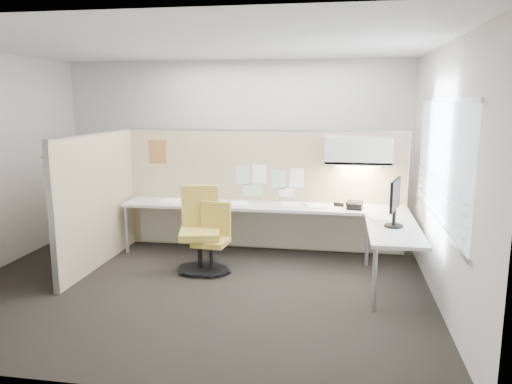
% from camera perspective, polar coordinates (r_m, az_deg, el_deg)
% --- Properties ---
extents(floor, '(5.50, 4.50, 0.01)m').
position_cam_1_polar(floor, '(6.20, -6.65, -10.37)').
color(floor, black).
rests_on(floor, ground).
extents(ceiling, '(5.50, 4.50, 0.01)m').
position_cam_1_polar(ceiling, '(5.82, -7.27, 16.43)').
color(ceiling, white).
rests_on(ceiling, wall_back).
extents(wall_back, '(5.50, 0.02, 2.80)m').
position_cam_1_polar(wall_back, '(8.01, -2.38, 4.84)').
color(wall_back, beige).
rests_on(wall_back, ground).
extents(wall_front, '(5.50, 0.02, 2.80)m').
position_cam_1_polar(wall_front, '(3.78, -16.65, -2.23)').
color(wall_front, beige).
rests_on(wall_front, ground).
extents(wall_right, '(0.02, 4.50, 2.80)m').
position_cam_1_polar(wall_right, '(5.71, 20.56, 1.80)').
color(wall_right, beige).
rests_on(wall_right, ground).
extents(window_pane, '(0.01, 2.80, 1.30)m').
position_cam_1_polar(window_pane, '(5.69, 20.42, 3.30)').
color(window_pane, '#9FADB9').
rests_on(window_pane, wall_right).
extents(partition_back, '(4.10, 0.06, 1.75)m').
position_cam_1_polar(partition_back, '(7.35, 0.80, 0.19)').
color(partition_back, tan).
rests_on(partition_back, floor).
extents(partition_left, '(0.06, 2.20, 1.75)m').
position_cam_1_polar(partition_left, '(6.95, -17.61, -0.94)').
color(partition_left, tan).
rests_on(partition_left, floor).
extents(desk, '(4.00, 2.07, 0.73)m').
position_cam_1_polar(desk, '(6.90, 3.32, -2.84)').
color(desk, beige).
rests_on(desk, floor).
extents(overhead_bin, '(0.90, 0.36, 0.38)m').
position_cam_1_polar(overhead_bin, '(6.98, 11.60, 4.67)').
color(overhead_bin, beige).
rests_on(overhead_bin, partition_back).
extents(task_light_strip, '(0.60, 0.06, 0.02)m').
position_cam_1_polar(task_light_strip, '(7.00, 11.54, 2.96)').
color(task_light_strip, '#FFEABF').
rests_on(task_light_strip, overhead_bin).
extents(pinned_papers, '(1.01, 0.00, 0.47)m').
position_cam_1_polar(pinned_papers, '(7.28, 1.38, 1.34)').
color(pinned_papers, '#8CBF8C').
rests_on(pinned_papers, partition_back).
extents(poster, '(0.28, 0.00, 0.35)m').
position_cam_1_polar(poster, '(7.65, -11.20, 4.52)').
color(poster, orange).
rests_on(poster, partition_back).
extents(chair_left, '(0.61, 0.62, 1.07)m').
position_cam_1_polar(chair_left, '(6.53, -6.43, -4.59)').
color(chair_left, black).
rests_on(chair_left, floor).
extents(chair_right, '(0.46, 0.47, 0.88)m').
position_cam_1_polar(chair_right, '(6.47, -4.96, -5.55)').
color(chair_right, black).
rests_on(chair_right, floor).
extents(monitor, '(0.22, 0.52, 0.56)m').
position_cam_1_polar(monitor, '(5.99, 15.60, -0.89)').
color(monitor, black).
rests_on(monitor, desk).
extents(phone, '(0.24, 0.22, 0.12)m').
position_cam_1_polar(phone, '(6.90, 11.18, -1.51)').
color(phone, black).
rests_on(phone, desk).
extents(stapler, '(0.14, 0.09, 0.05)m').
position_cam_1_polar(stapler, '(7.04, 9.45, -1.43)').
color(stapler, black).
rests_on(stapler, desk).
extents(tape_dispenser, '(0.12, 0.10, 0.06)m').
position_cam_1_polar(tape_dispenser, '(7.08, 10.70, -1.36)').
color(tape_dispenser, black).
rests_on(tape_dispenser, desk).
extents(coat_hook, '(0.18, 0.46, 1.37)m').
position_cam_1_polar(coat_hook, '(6.18, -22.11, 2.47)').
color(coat_hook, silver).
rests_on(coat_hook, partition_left).
extents(paper_stack_0, '(0.25, 0.32, 0.04)m').
position_cam_1_polar(paper_stack_0, '(7.31, -9.86, -1.06)').
color(paper_stack_0, white).
rests_on(paper_stack_0, desk).
extents(paper_stack_1, '(0.27, 0.33, 0.02)m').
position_cam_1_polar(paper_stack_1, '(7.28, -7.17, -1.09)').
color(paper_stack_1, white).
rests_on(paper_stack_1, desk).
extents(paper_stack_2, '(0.24, 0.31, 0.03)m').
position_cam_1_polar(paper_stack_2, '(7.01, -1.89, -1.41)').
color(paper_stack_2, white).
rests_on(paper_stack_2, desk).
extents(paper_stack_3, '(0.26, 0.32, 0.02)m').
position_cam_1_polar(paper_stack_3, '(7.04, 4.01, -1.44)').
color(paper_stack_3, white).
rests_on(paper_stack_3, desk).
extents(paper_stack_4, '(0.28, 0.34, 0.02)m').
position_cam_1_polar(paper_stack_4, '(6.98, 6.74, -1.57)').
color(paper_stack_4, white).
rests_on(paper_stack_4, desk).
extents(paper_stack_5, '(0.31, 0.36, 0.02)m').
position_cam_1_polar(paper_stack_5, '(6.45, 13.72, -2.85)').
color(paper_stack_5, white).
rests_on(paper_stack_5, desk).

